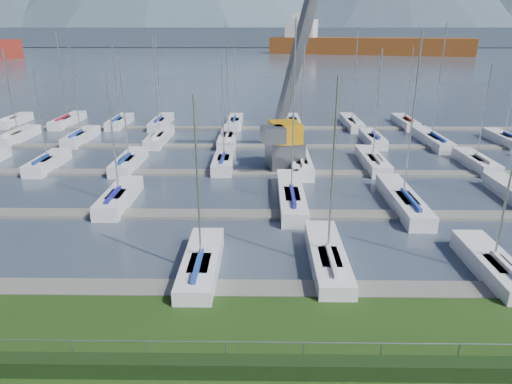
{
  "coord_description": "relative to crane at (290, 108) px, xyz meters",
  "views": [
    {
      "loc": [
        0.36,
        -14.52,
        12.65
      ],
      "look_at": [
        0.0,
        12.0,
        3.0
      ],
      "focal_mm": 32.0,
      "sensor_mm": 36.0,
      "label": 1
    }
  ],
  "objects": [
    {
      "name": "water",
      "position": [
        -2.99,
        231.0,
        -5.73
      ],
      "size": [
        800.0,
        540.0,
        0.2
      ],
      "primitive_type": "cube",
      "color": "#3D4959"
    },
    {
      "name": "hedge",
      "position": [
        -2.99,
        -29.4,
        -4.98
      ],
      "size": [
        80.0,
        0.7,
        0.7
      ],
      "primitive_type": "cube",
      "color": "black",
      "rests_on": "grass"
    },
    {
      "name": "fence",
      "position": [
        -2.99,
        -29.0,
        -4.13
      ],
      "size": [
        80.0,
        0.04,
        0.04
      ],
      "primitive_type": "cylinder",
      "rotation": [
        0.0,
        1.57,
        0.0
      ],
      "color": "gray",
      "rests_on": "grass"
    },
    {
      "name": "foothill",
      "position": [
        -2.99,
        301.0,
        0.67
      ],
      "size": [
        900.0,
        80.0,
        12.0
      ],
      "primitive_type": "cube",
      "color": "#3D4B5A",
      "rests_on": "water"
    },
    {
      "name": "docks",
      "position": [
        -2.99,
        -3.0,
        -5.55
      ],
      "size": [
        90.0,
        41.6,
        0.25
      ],
      "color": "slate",
      "rests_on": "water"
    },
    {
      "name": "crane",
      "position": [
        0.0,
        0.0,
        0.0
      ],
      "size": [
        6.74,
        13.18,
        22.35
      ],
      "rotation": [
        0.0,
        0.0,
        0.2
      ],
      "color": "#5B5F63",
      "rests_on": "water"
    },
    {
      "name": "cargo_ship_mid",
      "position": [
        45.0,
        192.41,
        -1.75
      ],
      "size": [
        96.99,
        44.11,
        21.5
      ],
      "rotation": [
        0.0,
        0.0,
        -0.28
      ],
      "color": "brown",
      "rests_on": "water"
    },
    {
      "name": "sailboat_fleet",
      "position": [
        -5.41,
        1.31,
        0.11
      ],
      "size": [
        76.1,
        49.48,
        13.79
      ],
      "color": "navy",
      "rests_on": "water"
    }
  ]
}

